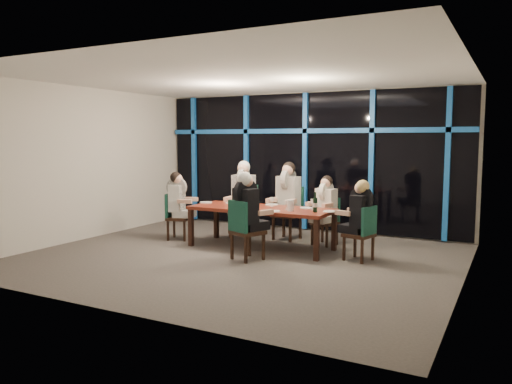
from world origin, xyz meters
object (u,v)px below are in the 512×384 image
at_px(dining_table, 261,211).
at_px(diner_far_left, 243,188).
at_px(diner_end_left, 178,196).
at_px(diner_far_right, 325,200).
at_px(wine_bottle, 315,205).
at_px(chair_end_left, 175,214).
at_px(chair_far_left, 245,208).
at_px(diner_near_mid, 247,203).
at_px(water_pitcher, 291,206).
at_px(chair_far_mid, 289,210).
at_px(chair_near_mid, 243,227).
at_px(chair_far_right, 327,218).
at_px(diner_far_mid, 287,189).
at_px(diner_end_right, 359,208).
at_px(chair_end_right, 363,231).

height_order(dining_table, diner_far_left, diner_far_left).
bearing_deg(diner_end_left, diner_far_right, -88.79).
bearing_deg(wine_bottle, chair_end_left, 179.04).
distance_m(chair_far_left, diner_near_mid, 2.08).
distance_m(chair_end_left, water_pitcher, 2.57).
distance_m(chair_far_left, wine_bottle, 2.18).
xyz_separation_m(diner_near_mid, water_pitcher, (0.46, 0.70, -0.10)).
relative_size(diner_far_left, water_pitcher, 5.32).
xyz_separation_m(chair_far_mid, chair_near_mid, (0.07, -2.01, -0.03)).
distance_m(chair_far_left, chair_far_right, 1.79).
xyz_separation_m(chair_far_mid, wine_bottle, (0.98, -1.15, 0.30)).
xyz_separation_m(chair_far_right, water_pitcher, (-0.28, -1.07, 0.35)).
relative_size(chair_far_mid, diner_far_left, 1.02).
distance_m(chair_near_mid, diner_far_left, 2.07).
bearing_deg(wine_bottle, diner_near_mid, -138.67).
xyz_separation_m(chair_near_mid, diner_far_left, (-0.99, 1.76, 0.45)).
xyz_separation_m(diner_far_mid, diner_end_right, (1.75, -1.04, -0.13)).
bearing_deg(diner_far_left, water_pitcher, -40.73).
distance_m(chair_far_right, diner_near_mid, 1.98).
bearing_deg(chair_far_mid, diner_far_left, -157.97).
distance_m(chair_far_left, diner_far_mid, 1.01).
bearing_deg(chair_far_left, diner_end_left, -143.74).
relative_size(diner_far_mid, diner_near_mid, 1.06).
xyz_separation_m(chair_far_right, chair_near_mid, (-0.78, -1.85, 0.06)).
xyz_separation_m(dining_table, diner_near_mid, (0.20, -0.89, 0.27)).
xyz_separation_m(chair_far_left, chair_end_left, (-1.05, -0.95, -0.08)).
xyz_separation_m(chair_end_left, chair_end_right, (3.80, -0.04, -0.01)).
relative_size(chair_far_right, chair_end_left, 0.97).
relative_size(diner_end_left, diner_end_right, 1.01).
distance_m(chair_end_left, chair_end_right, 3.80).
relative_size(chair_end_right, diner_far_left, 0.88).
bearing_deg(water_pitcher, diner_end_right, -6.03).
height_order(diner_end_left, water_pitcher, diner_end_left).
bearing_deg(chair_far_left, diner_end_right, -27.12).
distance_m(dining_table, chair_far_mid, 1.05).
bearing_deg(diner_far_mid, chair_near_mid, -80.46).
bearing_deg(dining_table, chair_far_right, 43.11).
distance_m(dining_table, diner_end_right, 1.85).
height_order(chair_end_left, water_pitcher, water_pitcher).
height_order(chair_near_mid, diner_end_right, diner_end_right).
bearing_deg(chair_far_left, chair_far_mid, 2.31).
height_order(chair_far_right, wine_bottle, wine_bottle).
bearing_deg(diner_end_left, diner_end_right, -106.77).
height_order(chair_far_left, chair_far_mid, chair_far_left).
bearing_deg(diner_near_mid, chair_far_mid, -64.12).
bearing_deg(diner_far_right, chair_far_mid, 179.52).
bearing_deg(chair_far_mid, diner_far_right, -8.31).
height_order(chair_far_right, diner_near_mid, diner_near_mid).
relative_size(dining_table, diner_far_mid, 2.54).
xyz_separation_m(chair_end_left, diner_end_right, (3.72, -0.02, 0.36)).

